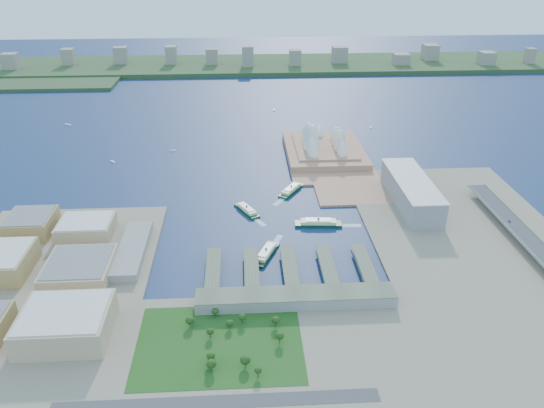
{
  "coord_description": "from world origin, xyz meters",
  "views": [
    {
      "loc": [
        -34.12,
        -564.18,
        330.74
      ],
      "look_at": [
        2.43,
        59.2,
        18.0
      ],
      "focal_mm": 35.0,
      "sensor_mm": 36.0,
      "label": 1
    }
  ],
  "objects": [
    {
      "name": "boat_d",
      "position": [
        -380.09,
        469.47,
        1.2
      ],
      "size": [
        13.86,
        10.01,
        2.41
      ],
      "primitive_type": null,
      "rotation": [
        0.0,
        0.0,
        1.03
      ],
      "color": "white",
      "rests_on": "ground"
    },
    {
      "name": "boat_b",
      "position": [
        -155.47,
        310.59,
        1.21
      ],
      "size": [
        9.46,
        5.25,
        2.42
      ],
      "primitive_type": null,
      "rotation": [
        0.0,
        0.0,
        1.82
      ],
      "color": "white",
      "rests_on": "ground"
    },
    {
      "name": "far_skyline",
      "position": [
        0.0,
        960.0,
        39.5
      ],
      "size": [
        1900.0,
        140.0,
        55.0
      ],
      "primitive_type": null,
      "color": "gray",
      "rests_on": "far_shore"
    },
    {
      "name": "far_shore",
      "position": [
        0.0,
        980.0,
        6.0
      ],
      "size": [
        2200.0,
        260.0,
        12.0
      ],
      "primitive_type": "cube",
      "color": "#2D4926",
      "rests_on": "ground"
    },
    {
      "name": "ferry_c",
      "position": [
        -10.19,
        -38.81,
        5.22
      ],
      "size": [
        34.94,
        56.25,
        10.44
      ],
      "primitive_type": null,
      "rotation": [
        0.0,
        0.0,
        2.73
      ],
      "color": "#0D3619",
      "rests_on": "ground"
    },
    {
      "name": "opera_house",
      "position": [
        105.0,
        280.0,
        32.0
      ],
      "size": [
        134.0,
        180.0,
        58.0
      ],
      "primitive_type": null,
      "color": "white",
      "rests_on": "peninsula"
    },
    {
      "name": "car_c",
      "position": [
        296.0,
        -2.05,
        15.56
      ],
      "size": [
        1.98,
        4.88,
        1.42
      ],
      "primitive_type": "imported",
      "color": "slate",
      "rests_on": "expressway"
    },
    {
      "name": "expressway",
      "position": [
        300.0,
        -60.0,
        8.93
      ],
      "size": [
        26.0,
        340.0,
        11.85
      ],
      "primitive_type": null,
      "color": "gray",
      "rests_on": "east_land"
    },
    {
      "name": "boat_e",
      "position": [
        35.51,
        545.01,
        1.5
      ],
      "size": [
        5.04,
        12.56,
        3.01
      ],
      "primitive_type": null,
      "rotation": [
        0.0,
        0.0,
        -0.09
      ],
      "color": "white",
      "rests_on": "ground"
    },
    {
      "name": "ferry_wharves",
      "position": [
        14.0,
        -75.0,
        4.65
      ],
      "size": [
        184.0,
        90.0,
        9.3
      ],
      "primitive_type": null,
      "color": "#4D5741",
      "rests_on": "ground"
    },
    {
      "name": "boat_c",
      "position": [
        217.45,
        417.06,
        1.22
      ],
      "size": [
        6.11,
        11.34,
        2.45
      ],
      "primitive_type": null,
      "rotation": [
        0.0,
        0.0,
        2.86
      ],
      "color": "white",
      "rests_on": "ground"
    },
    {
      "name": "ferry_a",
      "position": [
        -30.84,
        73.81,
        4.77
      ],
      "size": [
        35.02,
        50.59,
        9.54
      ],
      "primitive_type": null,
      "rotation": [
        0.0,
        0.0,
        0.49
      ],
      "color": "#0D3619",
      "rests_on": "ground"
    },
    {
      "name": "park",
      "position": [
        -60.0,
        -190.0,
        11.0
      ],
      "size": [
        150.0,
        110.0,
        16.0
      ],
      "primitive_type": null,
      "color": "#194714",
      "rests_on": "south_land"
    },
    {
      "name": "peninsula",
      "position": [
        107.5,
        260.0,
        1.5
      ],
      "size": [
        135.0,
        220.0,
        3.0
      ],
      "primitive_type": "cube",
      "color": "#AB795D",
      "rests_on": "ground"
    },
    {
      "name": "toaster_building",
      "position": [
        195.0,
        80.0,
        20.5
      ],
      "size": [
        45.0,
        155.0,
        35.0
      ],
      "primitive_type": "cube",
      "color": "gray",
      "rests_on": "east_land"
    },
    {
      "name": "ground",
      "position": [
        0.0,
        0.0,
        0.0
      ],
      "size": [
        3000.0,
        3000.0,
        0.0
      ],
      "primitive_type": "plane",
      "color": "#0E2442",
      "rests_on": "ground"
    },
    {
      "name": "ferry_d",
      "position": [
        60.47,
        30.21,
        5.67
      ],
      "size": [
        60.92,
        19.34,
        11.35
      ],
      "primitive_type": null,
      "rotation": [
        0.0,
        0.0,
        1.5
      ],
      "color": "#0D3619",
      "rests_on": "ground"
    },
    {
      "name": "ferry_b",
      "position": [
        35.1,
        133.75,
        5.24
      ],
      "size": [
        41.75,
        54.34,
        10.49
      ],
      "primitive_type": null,
      "rotation": [
        0.0,
        0.0,
        -0.57
      ],
      "color": "#0D3619",
      "rests_on": "ground"
    },
    {
      "name": "west_buildings",
      "position": [
        -250.0,
        -70.0,
        16.5
      ],
      "size": [
        200.0,
        280.0,
        27.0
      ],
      "primitive_type": null,
      "color": "#9F864F",
      "rests_on": "west_land"
    },
    {
      "name": "west_land",
      "position": [
        -250.0,
        -105.0,
        1.5
      ],
      "size": [
        220.0,
        390.0,
        3.0
      ],
      "primitive_type": "cube",
      "color": "gray",
      "rests_on": "ground"
    },
    {
      "name": "terminal_building",
      "position": [
        15.0,
        -135.0,
        9.0
      ],
      "size": [
        200.0,
        28.0,
        12.0
      ],
      "primitive_type": "cube",
      "color": "gray",
      "rests_on": "south_land"
    },
    {
      "name": "east_land",
      "position": [
        240.0,
        -50.0,
        1.5
      ],
      "size": [
        240.0,
        500.0,
        3.0
      ],
      "primitive_type": "cube",
      "color": "gray",
      "rests_on": "ground"
    },
    {
      "name": "south_land",
      "position": [
        0.0,
        -210.0,
        1.5
      ],
      "size": [
        720.0,
        180.0,
        3.0
      ],
      "primitive_type": "cube",
      "color": "gray",
      "rests_on": "ground"
    },
    {
      "name": "boat_a",
      "position": [
        -249.84,
        265.31,
        1.23
      ],
      "size": [
        10.63,
        11.89,
        2.47
      ],
      "primitive_type": null,
      "rotation": [
        0.0,
        0.0,
        0.69
      ],
      "color": "white",
      "rests_on": "ground"
    }
  ]
}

